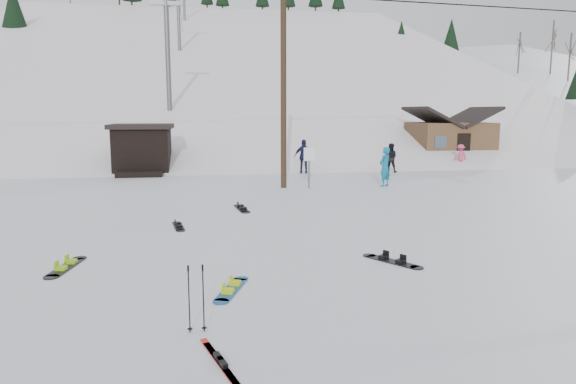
{
  "coord_description": "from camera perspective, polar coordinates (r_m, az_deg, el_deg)",
  "views": [
    {
      "loc": [
        -1.5,
        -8.95,
        3.45
      ],
      "look_at": [
        0.57,
        3.9,
        1.4
      ],
      "focal_mm": 32.0,
      "sensor_mm": 36.0,
      "label": 1
    }
  ],
  "objects": [
    {
      "name": "treeline_right",
      "position": [
        63.36,
        27.24,
        4.85
      ],
      "size": [
        20.0,
        60.0,
        10.0
      ],
      "primitive_type": null,
      "color": "black",
      "rests_on": "ground"
    },
    {
      "name": "lift_tower_mid",
      "position": [
        60.01,
        -12.09,
        19.24
      ],
      "size": [
        2.2,
        0.36,
        8.0
      ],
      "color": "#595B60",
      "rests_on": "ski_slope"
    },
    {
      "name": "ground",
      "position": [
        9.71,
        0.34,
        -11.86
      ],
      "size": [
        200.0,
        200.0,
        0.0
      ],
      "primitive_type": "plane",
      "color": "white",
      "rests_on": "ground"
    },
    {
      "name": "hero_skis",
      "position": [
        7.52,
        -7.5,
        -18.23
      ],
      "size": [
        0.58,
        1.62,
        0.09
      ],
      "rotation": [
        0.0,
        0.0,
        0.29
      ],
      "color": "red",
      "rests_on": "ground"
    },
    {
      "name": "board_scatter_b",
      "position": [
        15.86,
        -12.07,
        -3.72
      ],
      "size": [
        0.44,
        1.42,
        0.1
      ],
      "rotation": [
        0.0,
        0.0,
        1.72
      ],
      "color": "black",
      "rests_on": "ground"
    },
    {
      "name": "board_scatter_c",
      "position": [
        12.57,
        -23.43,
        -7.59
      ],
      "size": [
        0.57,
        1.69,
        0.12
      ],
      "rotation": [
        0.0,
        0.0,
        1.39
      ],
      "color": "black",
      "rests_on": "ground"
    },
    {
      "name": "cabin",
      "position": [
        36.91,
        17.49,
        5.49
      ],
      "size": [
        5.39,
        4.4,
        3.77
      ],
      "color": "brown",
      "rests_on": "ground"
    },
    {
      "name": "ski_slope",
      "position": [
        65.81,
        -7.63,
        -4.7
      ],
      "size": [
        60.0,
        85.24,
        65.97
      ],
      "primitive_type": "cube",
      "rotation": [
        0.31,
        0.0,
        0.0
      ],
      "color": "white",
      "rests_on": "ground"
    },
    {
      "name": "utility_pole",
      "position": [
        23.25,
        -0.51,
        11.99
      ],
      "size": [
        2.0,
        0.26,
        9.0
      ],
      "color": "#3A2819",
      "rests_on": "ground"
    },
    {
      "name": "ski_poles",
      "position": [
        8.34,
        -10.17,
        -11.5
      ],
      "size": [
        0.3,
        0.08,
        1.09
      ],
      "color": "black",
      "rests_on": "ground"
    },
    {
      "name": "skier_dark",
      "position": [
        29.9,
        11.3,
        3.75
      ],
      "size": [
        0.98,
        0.88,
        1.65
      ],
      "primitive_type": "imported",
      "rotation": [
        0.0,
        0.0,
        2.77
      ],
      "color": "black",
      "rests_on": "ground"
    },
    {
      "name": "lift_tower_near",
      "position": [
        39.28,
        -13.23,
        15.17
      ],
      "size": [
        2.2,
        0.36,
        8.0
      ],
      "color": "#595B60",
      "rests_on": "ski_slope"
    },
    {
      "name": "skier_navy",
      "position": [
        28.72,
        1.8,
        3.96
      ],
      "size": [
        1.18,
        0.67,
        1.9
      ],
      "primitive_type": "imported",
      "rotation": [
        0.0,
        0.0,
        2.95
      ],
      "color": "#18183C",
      "rests_on": "ground"
    },
    {
      "name": "board_scatter_d",
      "position": [
        12.22,
        11.49,
        -7.5
      ],
      "size": [
        1.05,
        1.4,
        0.11
      ],
      "rotation": [
        0.0,
        0.0,
        -0.98
      ],
      "color": "black",
      "rests_on": "ground"
    },
    {
      "name": "skier_teal",
      "position": [
        24.16,
        10.72,
        2.77
      ],
      "size": [
        0.79,
        0.75,
        1.82
      ],
      "primitive_type": "imported",
      "rotation": [
        0.0,
        0.0,
        3.79
      ],
      "color": "#0E6B8D",
      "rests_on": "ground"
    },
    {
      "name": "board_scatter_f",
      "position": [
        18.37,
        -5.16,
        -1.81
      ],
      "size": [
        0.5,
        1.69,
        0.12
      ],
      "rotation": [
        0.0,
        0.0,
        1.7
      ],
      "color": "black",
      "rests_on": "ground"
    },
    {
      "name": "ridge_right",
      "position": [
        72.42,
        24.17,
        -3.35
      ],
      "size": [
        45.66,
        93.98,
        54.59
      ],
      "primitive_type": "cube",
      "rotation": [
        0.21,
        -0.05,
        -0.12
      ],
      "color": "white",
      "rests_on": "ground"
    },
    {
      "name": "treeline_crest",
      "position": [
        95.03,
        -8.32,
        6.79
      ],
      "size": [
        50.0,
        6.0,
        10.0
      ],
      "primitive_type": null,
      "color": "black",
      "rests_on": "ski_slope"
    },
    {
      "name": "trail_sign",
      "position": [
        23.1,
        2.37,
        3.54
      ],
      "size": [
        0.5,
        0.09,
        1.85
      ],
      "color": "#595B60",
      "rests_on": "ground"
    },
    {
      "name": "skier_pink",
      "position": [
        33.33,
        18.61,
        3.8
      ],
      "size": [
        1.05,
        0.8,
        1.45
      ],
      "primitive_type": "imported",
      "rotation": [
        0.0,
        0.0,
        3.45
      ],
      "color": "#D64B6A",
      "rests_on": "ground"
    },
    {
      "name": "lift_hut",
      "position": [
        30.17,
        -15.86,
        4.65
      ],
      "size": [
        3.4,
        4.1,
        2.75
      ],
      "color": "black",
      "rests_on": "ground"
    },
    {
      "name": "hero_snowboard",
      "position": [
        10.24,
        -6.29,
        -10.64
      ],
      "size": [
        0.75,
        1.53,
        0.11
      ],
      "rotation": [
        0.0,
        0.0,
        1.22
      ],
      "color": "#175298",
      "rests_on": "ground"
    }
  ]
}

